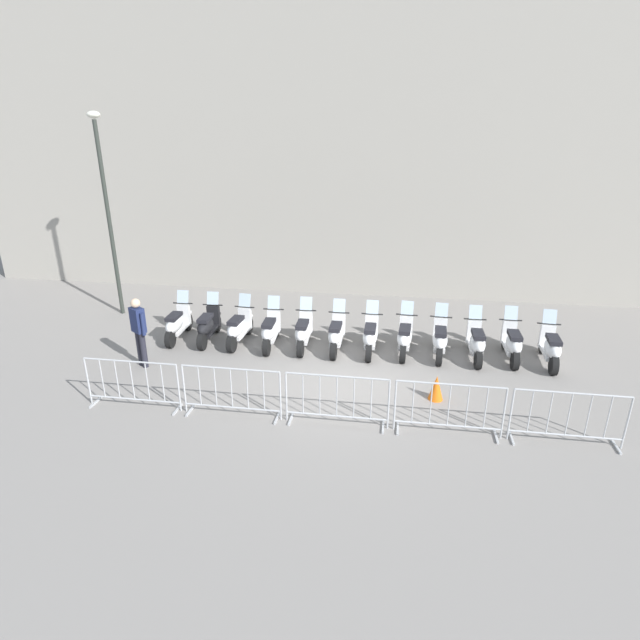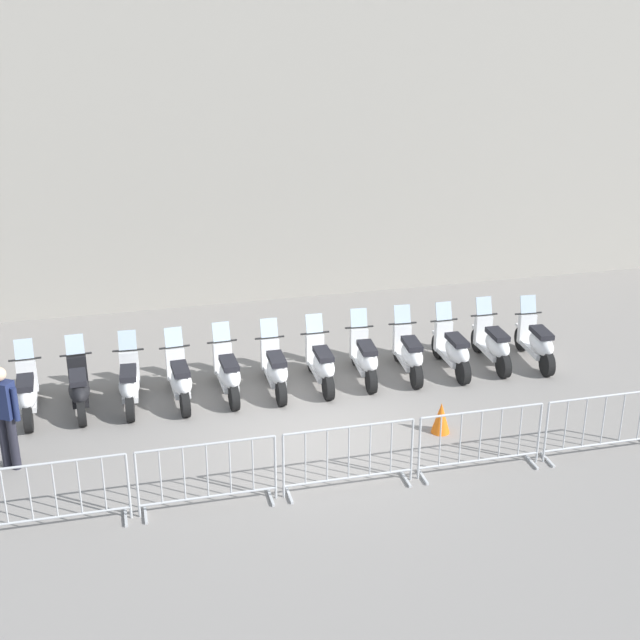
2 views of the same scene
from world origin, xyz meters
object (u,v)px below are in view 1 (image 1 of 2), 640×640
at_px(motorcycle_3, 270,331).
at_px(officer_near_row_end, 139,329).
at_px(barrier_segment_3, 449,409).
at_px(motorcycle_0, 177,324).
at_px(motorcycle_11, 550,348).
at_px(barrier_segment_4, 568,419).
at_px(motorcycle_9, 476,342).
at_px(motorcycle_6, 370,336).
at_px(motorcycle_7, 405,337).
at_px(motorcycle_8, 440,340).
at_px(barrier_segment_2, 337,401).
at_px(barrier_segment_1, 232,392).
at_px(motorcycle_10, 512,343).
at_px(motorcycle_5, 336,335).
at_px(barrier_segment_0, 133,385).
at_px(motorcycle_2, 239,328).
at_px(motorcycle_1, 208,326).
at_px(motorcycle_4, 303,332).
at_px(street_lamp, 106,198).
at_px(traffic_cone, 436,388).

relative_size(motorcycle_3, officer_near_row_end, 1.00).
bearing_deg(barrier_segment_3, motorcycle_0, 152.02).
relative_size(motorcycle_11, barrier_segment_4, 0.85).
distance_m(motorcycle_9, barrier_segment_4, 3.68).
distance_m(motorcycle_6, motorcycle_7, 0.87).
bearing_deg(motorcycle_8, barrier_segment_2, -122.66).
height_order(motorcycle_7, barrier_segment_1, motorcycle_7).
relative_size(motorcycle_10, barrier_segment_4, 0.85).
distance_m(barrier_segment_1, officer_near_row_end, 3.45).
bearing_deg(motorcycle_7, motorcycle_0, 179.26).
xyz_separation_m(motorcycle_5, officer_near_row_end, (-4.57, -1.53, 0.53)).
bearing_deg(barrier_segment_0, motorcycle_8, 27.96).
xyz_separation_m(motorcycle_2, barrier_segment_4, (7.23, -3.62, 0.07)).
xyz_separation_m(motorcycle_0, motorcycle_7, (6.12, -0.08, 0.00)).
relative_size(barrier_segment_2, officer_near_row_end, 1.17).
xyz_separation_m(motorcycle_9, motorcycle_11, (1.75, -0.08, 0.00)).
xyz_separation_m(motorcycle_1, motorcycle_10, (7.88, -0.09, 0.00)).
bearing_deg(motorcycle_2, barrier_segment_4, -26.60).
height_order(motorcycle_4, motorcycle_8, same).
relative_size(motorcycle_0, motorcycle_5, 1.00).
distance_m(motorcycle_3, officer_near_row_end, 3.26).
relative_size(motorcycle_3, barrier_segment_3, 0.85).
bearing_deg(barrier_segment_0, street_lamp, 120.43).
relative_size(motorcycle_0, motorcycle_11, 1.00).
bearing_deg(traffic_cone, officer_near_row_end, 174.47).
bearing_deg(motorcycle_0, barrier_segment_0, -81.39).
bearing_deg(motorcycle_2, motorcycle_11, -1.37).
bearing_deg(motorcycle_7, barrier_segment_3, -78.25).
bearing_deg(motorcycle_9, officer_near_row_end, -169.42).
bearing_deg(motorcycle_9, barrier_segment_3, -106.25).
distance_m(motorcycle_5, motorcycle_10, 4.38).
xyz_separation_m(motorcycle_4, street_lamp, (-6.10, 1.88, 3.09)).
height_order(barrier_segment_2, traffic_cone, barrier_segment_2).
distance_m(barrier_segment_0, street_lamp, 6.88).
bearing_deg(motorcycle_0, barrier_segment_1, -53.52).
distance_m(motorcycle_0, motorcycle_4, 3.50).
bearing_deg(motorcycle_5, motorcycle_0, 178.10).
bearing_deg(motorcycle_6, barrier_segment_2, -98.12).
height_order(barrier_segment_2, barrier_segment_3, same).
distance_m(motorcycle_1, street_lamp, 4.98).
distance_m(motorcycle_4, barrier_segment_1, 3.58).
bearing_deg(motorcycle_0, motorcycle_6, -1.56).
relative_size(motorcycle_2, motorcycle_8, 1.00).
xyz_separation_m(motorcycle_3, barrier_segment_0, (-2.09, -3.41, 0.07)).
bearing_deg(barrier_segment_1, motorcycle_0, 126.48).
distance_m(barrier_segment_0, barrier_segment_1, 2.11).
bearing_deg(motorcycle_2, traffic_cone, -24.56).
xyz_separation_m(motorcycle_8, motorcycle_9, (0.88, -0.06, 0.00)).
height_order(motorcycle_7, barrier_segment_0, motorcycle_7).
relative_size(motorcycle_2, barrier_segment_2, 0.85).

